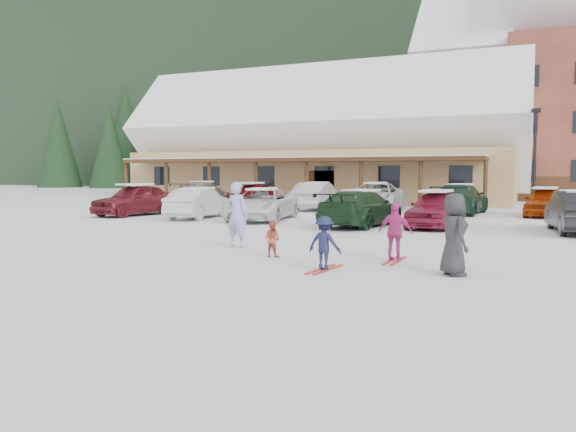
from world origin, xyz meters
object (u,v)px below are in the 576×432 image
at_px(lamp_post, 535,152).
at_px(parked_car_9, 317,196).
at_px(parked_car_3, 361,208).
at_px(parked_car_7, 202,194).
at_px(child_navy, 325,243).
at_px(parked_car_10, 376,197).
at_px(parked_car_12, 545,202).
at_px(child_magenta, 395,232).
at_px(bystander_dark, 454,234).
at_px(parked_car_1, 198,203).
at_px(day_lodge, 320,148).
at_px(toddler_red, 272,239).
at_px(parked_car_11, 460,199).
at_px(parked_car_2, 262,204).
at_px(parked_car_0, 135,200).
at_px(adult_skier, 237,215).
at_px(parked_car_8, 251,195).
at_px(parked_car_4, 436,209).

xyz_separation_m(lamp_post, parked_car_9, (-11.08, -6.20, -2.51)).
xyz_separation_m(parked_car_3, parked_car_7, (-12.54, 8.10, 0.06)).
relative_size(child_navy, parked_car_3, 0.24).
xyz_separation_m(parked_car_10, parked_car_12, (8.33, -0.15, -0.08)).
bearing_deg(parked_car_10, parked_car_12, -5.37).
height_order(child_magenta, parked_car_7, parked_car_7).
xyz_separation_m(bystander_dark, parked_car_1, (-12.68, 9.88, -0.16)).
relative_size(day_lodge, toddler_red, 32.10).
bearing_deg(parked_car_1, child_navy, 126.44).
relative_size(lamp_post, child_magenta, 4.08).
height_order(bystander_dark, parked_car_1, bystander_dark).
distance_m(child_magenta, parked_car_11, 16.13).
distance_m(child_navy, bystander_dark, 2.73).
relative_size(parked_car_1, parked_car_2, 0.84).
distance_m(lamp_post, parked_car_7, 19.83).
bearing_deg(parked_car_0, parked_car_3, 6.04).
xyz_separation_m(lamp_post, parked_car_3, (-6.15, -14.23, -2.57)).
bearing_deg(bystander_dark, parked_car_9, -1.33).
xyz_separation_m(toddler_red, child_magenta, (3.01, 0.58, 0.25)).
bearing_deg(child_magenta, parked_car_2, -46.30).
xyz_separation_m(adult_skier, parked_car_8, (-7.96, 16.04, -0.20)).
bearing_deg(adult_skier, parked_car_9, -72.74).
bearing_deg(parked_car_3, parked_car_4, -159.46).
bearing_deg(parked_car_10, parked_car_8, 172.94).
distance_m(lamp_post, parked_car_11, 7.41).
height_order(toddler_red, parked_car_7, parked_car_7).
distance_m(day_lodge, lamp_post, 15.81).
relative_size(toddler_red, bystander_dark, 0.53).
distance_m(parked_car_7, parked_car_10, 10.91).
xyz_separation_m(child_magenta, parked_car_7, (-15.78, 16.10, 0.06)).
distance_m(parked_car_4, parked_car_12, 8.43).
xyz_separation_m(parked_car_1, parked_car_9, (2.97, 7.48, 0.07)).
relative_size(child_navy, parked_car_2, 0.24).
bearing_deg(parked_car_9, child_magenta, 113.47).
bearing_deg(adult_skier, parked_car_4, -113.29).
bearing_deg(parked_car_2, parked_car_9, 81.60).
bearing_deg(parked_car_4, parked_car_3, -163.10).
bearing_deg(parked_car_0, parked_car_1, 6.27).
bearing_deg(parked_car_7, parked_car_3, 138.74).
bearing_deg(parked_car_0, child_magenta, -20.59).
bearing_deg(parked_car_4, adult_skier, -114.07).
xyz_separation_m(lamp_post, adult_skier, (-7.60, -21.62, -2.34)).
height_order(parked_car_8, parked_car_11, parked_car_11).
height_order(parked_car_9, parked_car_11, parked_car_9).
height_order(day_lodge, parked_car_3, day_lodge).
relative_size(parked_car_2, parked_car_9, 1.08).
bearing_deg(parked_car_7, parked_car_0, 88.17).
xyz_separation_m(day_lodge, parked_car_12, (15.61, -10.87, -3.25)).
bearing_deg(parked_car_12, parked_car_7, -174.25).
relative_size(adult_skier, parked_car_3, 0.38).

